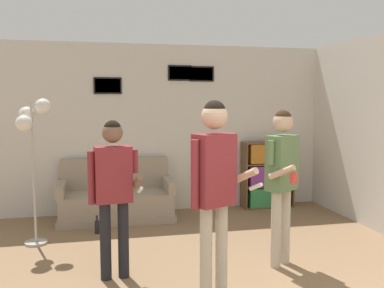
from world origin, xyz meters
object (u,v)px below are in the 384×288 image
at_px(floor_lamp, 32,129).
at_px(person_watcher_holding_cup, 282,171).
at_px(bottle_on_floor, 97,226).
at_px(bookshelf, 268,175).
at_px(person_player_foreground_left, 113,183).
at_px(couch, 116,200).
at_px(person_player_foreground_center, 214,178).

distance_m(floor_lamp, person_watcher_holding_cup, 3.05).
bearing_deg(bottle_on_floor, bookshelf, 17.15).
distance_m(floor_lamp, person_player_foreground_left, 1.66).
bearing_deg(person_watcher_holding_cup, bookshelf, 70.55).
height_order(couch, bookshelf, bookshelf).
xyz_separation_m(bookshelf, floor_lamp, (-3.59, -1.14, 0.90)).
relative_size(couch, bottle_on_floor, 6.91).
distance_m(bookshelf, floor_lamp, 3.87).
xyz_separation_m(couch, floor_lamp, (-1.05, -0.94, 1.16)).
xyz_separation_m(couch, person_player_foreground_center, (0.72, -2.95, 0.83)).
bearing_deg(person_player_foreground_center, couch, 103.76).
xyz_separation_m(person_player_foreground_left, person_watcher_holding_cup, (1.79, -0.04, 0.07)).
distance_m(bookshelf, person_player_foreground_center, 3.68).
xyz_separation_m(person_watcher_holding_cup, bottle_on_floor, (-1.97, 1.58, -0.95)).
relative_size(floor_lamp, person_player_foreground_center, 1.01).
height_order(bookshelf, bottle_on_floor, bookshelf).
height_order(floor_lamp, person_player_foreground_center, floor_lamp).
distance_m(couch, person_player_foreground_left, 2.33).
relative_size(couch, floor_lamp, 0.94).
height_order(bookshelf, floor_lamp, floor_lamp).
bearing_deg(bottle_on_floor, couch, 66.67).
bearing_deg(person_watcher_holding_cup, floor_lamp, 154.09).
bearing_deg(couch, person_watcher_holding_cup, -53.52).
bearing_deg(couch, bottle_on_floor, -113.33).
bearing_deg(floor_lamp, person_player_foreground_center, -48.61).
distance_m(person_player_foreground_center, person_watcher_holding_cup, 1.17).
distance_m(couch, floor_lamp, 1.82).
xyz_separation_m(floor_lamp, person_watcher_holding_cup, (2.72, -1.32, -0.40)).
distance_m(bookshelf, person_player_foreground_left, 3.62).
relative_size(bookshelf, person_player_foreground_left, 0.69).
relative_size(bookshelf, person_player_foreground_center, 0.62).
bearing_deg(person_watcher_holding_cup, person_player_foreground_left, 178.87).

